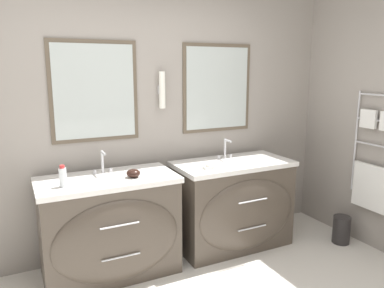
{
  "coord_description": "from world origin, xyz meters",
  "views": [
    {
      "loc": [
        -1.06,
        -1.75,
        1.78
      ],
      "look_at": [
        0.36,
        1.14,
        1.12
      ],
      "focal_mm": 35.0,
      "sensor_mm": 36.0,
      "label": 1
    }
  ],
  "objects_px": {
    "vanity_right": "(234,204)",
    "vanity_left": "(111,227)",
    "amenity_bowl": "(133,173)",
    "toiletry_bottle": "(63,177)",
    "waste_bin": "(341,229)"
  },
  "relations": [
    {
      "from": "amenity_bowl",
      "to": "waste_bin",
      "type": "bearing_deg",
      "value": -10.55
    },
    {
      "from": "toiletry_bottle",
      "to": "waste_bin",
      "type": "height_order",
      "value": "toiletry_bottle"
    },
    {
      "from": "toiletry_bottle",
      "to": "waste_bin",
      "type": "bearing_deg",
      "value": -8.15
    },
    {
      "from": "vanity_left",
      "to": "vanity_right",
      "type": "relative_size",
      "value": 1.0
    },
    {
      "from": "toiletry_bottle",
      "to": "amenity_bowl",
      "type": "relative_size",
      "value": 1.47
    },
    {
      "from": "vanity_right",
      "to": "waste_bin",
      "type": "xyz_separation_m",
      "value": [
        1.03,
        -0.44,
        -0.29
      ]
    },
    {
      "from": "vanity_right",
      "to": "vanity_left",
      "type": "bearing_deg",
      "value": 180.0
    },
    {
      "from": "vanity_left",
      "to": "amenity_bowl",
      "type": "relative_size",
      "value": 9.87
    },
    {
      "from": "vanity_right",
      "to": "waste_bin",
      "type": "distance_m",
      "value": 1.16
    },
    {
      "from": "vanity_right",
      "to": "amenity_bowl",
      "type": "distance_m",
      "value": 1.15
    },
    {
      "from": "toiletry_bottle",
      "to": "waste_bin",
      "type": "relative_size",
      "value": 0.6
    },
    {
      "from": "vanity_right",
      "to": "amenity_bowl",
      "type": "bearing_deg",
      "value": -177.17
    },
    {
      "from": "toiletry_bottle",
      "to": "amenity_bowl",
      "type": "height_order",
      "value": "toiletry_bottle"
    },
    {
      "from": "vanity_right",
      "to": "amenity_bowl",
      "type": "relative_size",
      "value": 9.87
    },
    {
      "from": "vanity_right",
      "to": "toiletry_bottle",
      "type": "bearing_deg",
      "value": -177.86
    }
  ]
}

